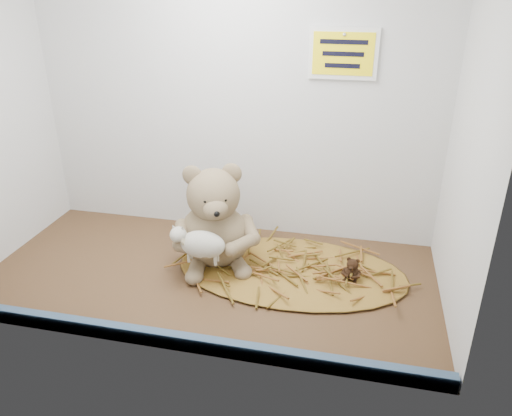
% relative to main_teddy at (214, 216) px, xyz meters
% --- Properties ---
extents(alcove_shell, '(1.20, 0.60, 0.90)m').
position_rel_main_teddy_xyz_m(alcove_shell, '(0.00, 0.01, 0.30)').
color(alcove_shell, '#3A2314').
rests_on(alcove_shell, ground).
extents(front_rail, '(1.19, 0.02, 0.04)m').
position_rel_main_teddy_xyz_m(front_rail, '(0.00, -0.36, -0.13)').
color(front_rail, '#374B69').
rests_on(front_rail, shelf_floor).
extents(straw_bed, '(0.63, 0.36, 0.01)m').
position_rel_main_teddy_xyz_m(straw_bed, '(0.22, -0.01, -0.14)').
color(straw_bed, brown).
rests_on(straw_bed, shelf_floor).
extents(main_teddy, '(0.31, 0.32, 0.29)m').
position_rel_main_teddy_xyz_m(main_teddy, '(0.00, 0.00, 0.00)').
color(main_teddy, '#8C7E56').
rests_on(main_teddy, shelf_floor).
extents(toy_lamb, '(0.16, 0.10, 0.10)m').
position_rel_main_teddy_xyz_m(toy_lamb, '(-0.00, -0.10, -0.03)').
color(toy_lamb, beige).
rests_on(toy_lamb, main_teddy).
extents(mini_teddy_tan, '(0.09, 0.09, 0.08)m').
position_rel_main_teddy_xyz_m(mini_teddy_tan, '(0.06, 0.00, -0.09)').
color(mini_teddy_tan, brown).
rests_on(mini_teddy_tan, straw_bed).
extents(mini_teddy_brown, '(0.06, 0.06, 0.06)m').
position_rel_main_teddy_xyz_m(mini_teddy_brown, '(0.38, -0.02, -0.10)').
color(mini_teddy_brown, black).
rests_on(mini_teddy_brown, straw_bed).
extents(wall_sign, '(0.16, 0.01, 0.11)m').
position_rel_main_teddy_xyz_m(wall_sign, '(0.30, 0.22, 0.40)').
color(wall_sign, yellow).
rests_on(wall_sign, back_wall).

